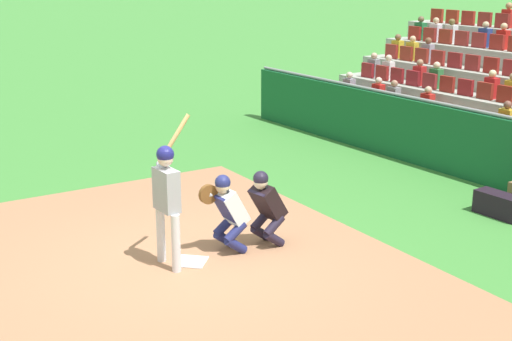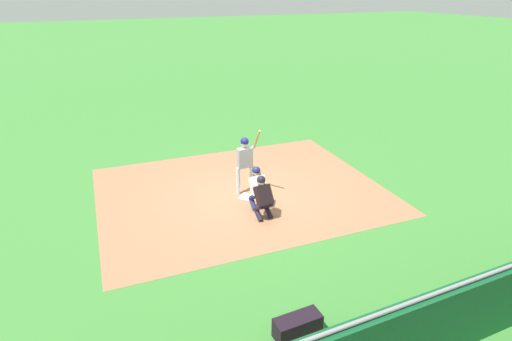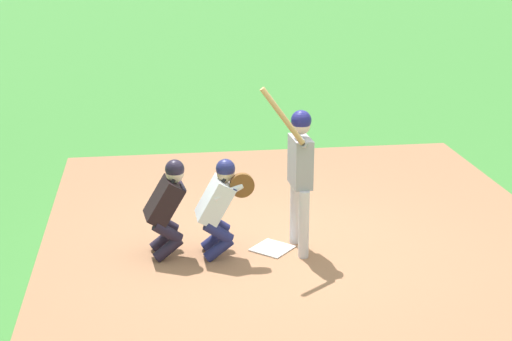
# 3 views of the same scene
# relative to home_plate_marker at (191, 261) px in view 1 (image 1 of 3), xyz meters

# --- Properties ---
(ground_plane) EXTENTS (160.00, 160.00, 0.00)m
(ground_plane) POSITION_rel_home_plate_marker_xyz_m (0.00, 0.00, -0.02)
(ground_plane) COLOR #408738
(infield_dirt_patch) EXTENTS (8.96, 7.24, 0.01)m
(infield_dirt_patch) POSITION_rel_home_plate_marker_xyz_m (0.00, 0.50, -0.01)
(infield_dirt_patch) COLOR #A87351
(infield_dirt_patch) RESTS_ON ground_plane
(home_plate_marker) EXTENTS (0.62, 0.62, 0.02)m
(home_plate_marker) POSITION_rel_home_plate_marker_xyz_m (0.00, 0.00, 0.00)
(home_plate_marker) COLOR white
(home_plate_marker) RESTS_ON infield_dirt_patch
(batter_at_plate) EXTENTS (0.62, 0.68, 2.18)m
(batter_at_plate) POSITION_rel_home_plate_marker_xyz_m (0.08, 0.32, 1.12)
(batter_at_plate) COLOR silver
(batter_at_plate) RESTS_ON ground_plane
(catcher_crouching) EXTENTS (0.46, 0.71, 1.27)m
(catcher_crouching) POSITION_rel_home_plate_marker_xyz_m (0.05, -0.67, 0.69)
(catcher_crouching) COLOR navy
(catcher_crouching) RESTS_ON ground_plane
(home_plate_umpire) EXTENTS (0.49, 0.53, 1.25)m
(home_plate_umpire) POSITION_rel_home_plate_marker_xyz_m (-0.08, -1.30, 0.67)
(home_plate_umpire) COLOR #231B2F
(home_plate_umpire) RESTS_ON ground_plane
(dugout_wall) EXTENTS (15.59, 0.24, 1.47)m
(dugout_wall) POSITION_rel_home_plate_marker_xyz_m (0.00, -6.81, 0.69)
(dugout_wall) COLOR #13542C
(dugout_wall) RESTS_ON ground_plane
(equipment_duffel_bag) EXTENTS (0.90, 0.38, 0.41)m
(equipment_duffel_bag) POSITION_rel_home_plate_marker_xyz_m (-1.29, -5.45, 0.19)
(equipment_duffel_bag) COLOR black
(equipment_duffel_bag) RESTS_ON ground_plane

